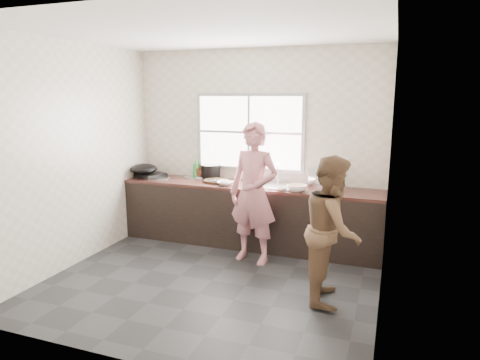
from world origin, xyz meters
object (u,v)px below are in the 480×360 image
(pot_lid_left, at_px, (162,179))
(pot_lid_right, at_px, (193,177))
(bowl_crabs, at_px, (297,189))
(burner, at_px, (150,175))
(cutting_board, at_px, (216,181))
(woman, at_px, (254,198))
(plate_food, at_px, (204,177))
(bowl_held, at_px, (282,188))
(wok, at_px, (144,169))
(dish_rack, at_px, (324,178))
(bottle_green, at_px, (196,168))
(bottle_brown_short, at_px, (203,171))
(person_side, at_px, (333,229))
(bottle_brown_tall, at_px, (199,171))
(glass_jar, at_px, (210,175))
(black_pot, at_px, (211,172))
(bowl_mince, at_px, (225,183))

(pot_lid_left, distance_m, pot_lid_right, 0.46)
(bowl_crabs, relative_size, burner, 0.56)
(bowl_crabs, bearing_deg, cutting_board, 172.12)
(woman, relative_size, plate_food, 6.70)
(bowl_held, height_order, plate_food, bowl_held)
(wok, bearing_deg, pot_lid_right, 21.36)
(bowl_held, relative_size, pot_lid_right, 0.64)
(bowl_held, bearing_deg, dish_rack, 38.39)
(bowl_held, distance_m, bottle_green, 1.50)
(bottle_green, bearing_deg, bowl_held, -17.05)
(wok, bearing_deg, bowl_crabs, -2.32)
(cutting_board, distance_m, burner, 1.09)
(woman, distance_m, bottle_brown_short, 1.31)
(bottle_green, xyz_separation_m, pot_lid_right, (-0.02, -0.04, -0.13))
(person_side, bearing_deg, bottle_brown_short, 48.68)
(person_side, bearing_deg, bottle_brown_tall, 49.61)
(bottle_brown_short, height_order, glass_jar, bottle_brown_short)
(woman, distance_m, bottle_green, 1.41)
(burner, height_order, dish_rack, dish_rack)
(cutting_board, distance_m, bottle_brown_tall, 0.46)
(black_pot, bearing_deg, woman, -40.25)
(woman, bearing_deg, glass_jar, 151.42)
(black_pot, xyz_separation_m, pot_lid_left, (-0.65, -0.29, -0.10))
(bottle_brown_short, bearing_deg, pot_lid_left, -151.37)
(black_pot, xyz_separation_m, bottle_brown_tall, (-0.19, 0.00, -0.01))
(bottle_brown_short, distance_m, burner, 0.81)
(person_side, height_order, bottle_brown_tall, person_side)
(burner, height_order, pot_lid_right, burner)
(cutting_board, distance_m, bottle_green, 0.50)
(bowl_crabs, bearing_deg, bottle_brown_tall, 165.67)
(bowl_mince, relative_size, bowl_held, 1.21)
(bowl_held, height_order, black_pot, black_pot)
(person_side, relative_size, pot_lid_right, 5.51)
(plate_food, xyz_separation_m, bottle_green, (-0.13, 0.00, 0.13))
(bowl_held, xyz_separation_m, dish_rack, (0.47, 0.37, 0.10))
(person_side, xyz_separation_m, bowl_mince, (-1.61, 1.12, 0.14))
(burner, xyz_separation_m, pot_lid_left, (0.25, -0.08, -0.02))
(dish_rack, bearing_deg, bottle_green, -178.26)
(bottle_green, xyz_separation_m, burner, (-0.66, -0.20, -0.11))
(cutting_board, xyz_separation_m, wok, (-1.13, -0.07, 0.12))
(dish_rack, height_order, pot_lid_left, dish_rack)
(cutting_board, xyz_separation_m, pot_lid_left, (-0.83, -0.05, -0.01))
(burner, distance_m, dish_rack, 2.57)
(bowl_mince, bearing_deg, bottle_brown_tall, 146.72)
(bottle_brown_short, bearing_deg, wok, -159.44)
(bottle_green, bearing_deg, plate_food, -1.59)
(glass_jar, distance_m, pot_lid_left, 0.70)
(woman, bearing_deg, bowl_held, 61.98)
(bottle_brown_tall, relative_size, glass_jar, 1.93)
(black_pot, distance_m, bottle_brown_short, 0.12)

